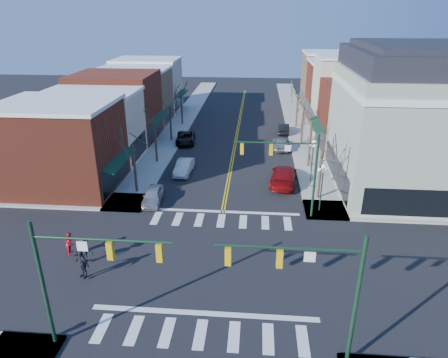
% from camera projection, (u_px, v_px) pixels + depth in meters
% --- Properties ---
extents(ground, '(160.00, 160.00, 0.00)m').
position_uv_depth(ground, '(213.00, 266.00, 26.91)').
color(ground, black).
rests_on(ground, ground).
extents(sidewalk_left, '(3.50, 70.00, 0.15)m').
position_uv_depth(sidewalk_left, '(156.00, 159.00, 45.87)').
color(sidewalk_left, '#9E9B93').
rests_on(sidewalk_left, ground).
extents(sidewalk_right, '(3.50, 70.00, 0.15)m').
position_uv_depth(sidewalk_right, '(310.00, 163.00, 44.54)').
color(sidewalk_right, '#9E9B93').
rests_on(sidewalk_right, ground).
extents(bldg_left_brick_a, '(10.00, 8.50, 8.00)m').
position_uv_depth(bldg_left_brick_a, '(61.00, 148.00, 37.28)').
color(bldg_left_brick_a, maroon).
rests_on(bldg_left_brick_a, ground).
extents(bldg_left_stucco_a, '(10.00, 7.00, 7.50)m').
position_uv_depth(bldg_left_stucco_a, '(93.00, 128.00, 44.48)').
color(bldg_left_stucco_a, beige).
rests_on(bldg_left_stucco_a, ground).
extents(bldg_left_brick_b, '(10.00, 9.00, 8.50)m').
position_uv_depth(bldg_left_brick_b, '(117.00, 107.00, 51.62)').
color(bldg_left_brick_b, maroon).
rests_on(bldg_left_brick_b, ground).
extents(bldg_left_tan, '(10.00, 7.50, 7.80)m').
position_uv_depth(bldg_left_tan, '(135.00, 97.00, 59.31)').
color(bldg_left_tan, '#917550').
rests_on(bldg_left_tan, ground).
extents(bldg_left_stucco_b, '(10.00, 8.00, 8.20)m').
position_uv_depth(bldg_left_stucco_b, '(148.00, 86.00, 66.33)').
color(bldg_left_stucco_b, beige).
rests_on(bldg_left_stucco_b, ground).
extents(bldg_right_brick_a, '(10.00, 8.50, 8.00)m').
position_uv_depth(bldg_right_brick_a, '(364.00, 117.00, 47.75)').
color(bldg_right_brick_a, maroon).
rests_on(bldg_right_brick_a, ground).
extents(bldg_right_stucco, '(10.00, 7.00, 10.00)m').
position_uv_depth(bldg_right_stucco, '(352.00, 96.00, 54.46)').
color(bldg_right_stucco, beige).
rests_on(bldg_right_stucco, ground).
extents(bldg_right_brick_b, '(10.00, 8.00, 8.50)m').
position_uv_depth(bldg_right_brick_b, '(341.00, 91.00, 61.63)').
color(bldg_right_brick_b, maroon).
rests_on(bldg_right_brick_b, ground).
extents(bldg_right_tan, '(10.00, 8.00, 9.00)m').
position_uv_depth(bldg_right_tan, '(332.00, 81.00, 68.86)').
color(bldg_right_tan, '#917550').
rests_on(bldg_right_tan, ground).
extents(victorian_corner, '(12.25, 14.25, 13.30)m').
position_uv_depth(victorian_corner, '(409.00, 120.00, 36.32)').
color(victorian_corner, '#96A38D').
rests_on(victorian_corner, ground).
extents(traffic_mast_near_left, '(6.60, 0.28, 7.20)m').
position_uv_depth(traffic_mast_near_left, '(77.00, 269.00, 18.70)').
color(traffic_mast_near_left, '#14331E').
rests_on(traffic_mast_near_left, ground).
extents(traffic_mast_near_right, '(6.60, 0.28, 7.20)m').
position_uv_depth(traffic_mast_near_right, '(317.00, 282.00, 17.86)').
color(traffic_mast_near_right, '#14331E').
rests_on(traffic_mast_near_right, ground).
extents(traffic_mast_far_right, '(6.60, 0.28, 7.20)m').
position_uv_depth(traffic_mast_far_right, '(292.00, 164.00, 31.42)').
color(traffic_mast_far_right, '#14331E').
rests_on(traffic_mast_far_right, ground).
extents(lamppost_corner, '(0.36, 0.36, 4.33)m').
position_uv_depth(lamppost_corner, '(322.00, 180.00, 32.91)').
color(lamppost_corner, '#14331E').
rests_on(lamppost_corner, ground).
extents(lamppost_midblock, '(0.36, 0.36, 4.33)m').
position_uv_depth(lamppost_midblock, '(313.00, 154.00, 38.87)').
color(lamppost_midblock, '#14331E').
rests_on(lamppost_midblock, ground).
extents(tree_left_a, '(0.24, 0.24, 4.76)m').
position_uv_depth(tree_left_a, '(135.00, 169.00, 36.69)').
color(tree_left_a, '#382B21').
rests_on(tree_left_a, ground).
extents(tree_left_b, '(0.24, 0.24, 5.04)m').
position_uv_depth(tree_left_b, '(156.00, 141.00, 43.97)').
color(tree_left_b, '#382B21').
rests_on(tree_left_b, ground).
extents(tree_left_c, '(0.24, 0.24, 4.55)m').
position_uv_depth(tree_left_c, '(171.00, 124.00, 51.39)').
color(tree_left_c, '#382B21').
rests_on(tree_left_c, ground).
extents(tree_left_d, '(0.24, 0.24, 4.90)m').
position_uv_depth(tree_left_d, '(182.00, 108.00, 58.65)').
color(tree_left_d, '#382B21').
rests_on(tree_left_d, ground).
extents(tree_right_a, '(0.24, 0.24, 4.62)m').
position_uv_depth(tree_right_a, '(320.00, 175.00, 35.44)').
color(tree_right_a, '#382B21').
rests_on(tree_right_a, ground).
extents(tree_right_b, '(0.24, 0.24, 5.18)m').
position_uv_depth(tree_right_b, '(310.00, 144.00, 42.66)').
color(tree_right_b, '#382B21').
rests_on(tree_right_b, ground).
extents(tree_right_c, '(0.24, 0.24, 4.83)m').
position_uv_depth(tree_right_c, '(302.00, 126.00, 50.06)').
color(tree_right_c, '#382B21').
rests_on(tree_right_c, ground).
extents(tree_right_d, '(0.24, 0.24, 4.97)m').
position_uv_depth(tree_right_d, '(297.00, 110.00, 57.36)').
color(tree_right_d, '#382B21').
rests_on(tree_right_d, ground).
extents(car_left_near, '(1.89, 4.08, 1.35)m').
position_uv_depth(car_left_near, '(153.00, 196.00, 35.42)').
color(car_left_near, '#ADAEB2').
rests_on(car_left_near, ground).
extents(car_left_mid, '(1.66, 4.31, 1.40)m').
position_uv_depth(car_left_mid, '(184.00, 167.00, 41.75)').
color(car_left_mid, silver).
rests_on(car_left_mid, ground).
extents(car_left_far, '(2.80, 5.16, 1.37)m').
position_uv_depth(car_left_far, '(185.00, 138.00, 51.14)').
color(car_left_far, black).
rests_on(car_left_far, ground).
extents(car_right_near, '(3.11, 6.15, 1.71)m').
position_uv_depth(car_right_near, '(283.00, 176.00, 39.15)').
color(car_right_near, maroon).
rests_on(car_right_near, ground).
extents(car_right_mid, '(1.96, 4.52, 1.52)m').
position_uv_depth(car_right_mid, '(280.00, 143.00, 48.96)').
color(car_right_mid, '#AAAAAF').
rests_on(car_right_mid, ground).
extents(car_right_far, '(1.60, 4.20, 1.37)m').
position_uv_depth(car_right_far, '(283.00, 128.00, 55.31)').
color(car_right_far, black).
rests_on(car_right_far, ground).
extents(pedestrian_red_b, '(0.76, 0.90, 1.65)m').
position_uv_depth(pedestrian_red_b, '(70.00, 243.00, 27.69)').
color(pedestrian_red_b, red).
rests_on(pedestrian_red_b, sidewalk_left).
extents(pedestrian_dark_a, '(1.22, 0.94, 1.93)m').
position_uv_depth(pedestrian_dark_a, '(82.00, 264.00, 25.20)').
color(pedestrian_dark_a, '#212129').
rests_on(pedestrian_dark_a, sidewalk_left).
extents(pedestrian_dark_b, '(1.26, 0.88, 1.78)m').
position_uv_depth(pedestrian_dark_b, '(85.00, 249.00, 26.85)').
color(pedestrian_dark_b, black).
rests_on(pedestrian_dark_b, sidewalk_left).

